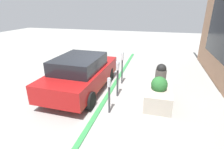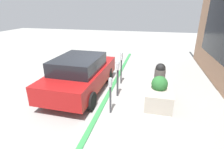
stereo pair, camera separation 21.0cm
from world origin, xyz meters
TOP-DOWN VIEW (x-y plane):
  - ground_plane at (0.00, 0.00)m, footprint 40.00×40.00m
  - curb_strip at (0.00, 0.08)m, footprint 13.50×0.16m
  - parking_meter_nearest at (-1.20, -0.31)m, footprint 0.15×0.13m
  - parking_meter_second at (0.01, -0.30)m, footprint 0.18×0.16m
  - parking_meter_middle at (1.27, -0.22)m, footprint 0.17×0.14m
  - planter_box at (-0.26, -1.87)m, footprint 1.47×0.93m
  - parked_car_front at (0.10, 1.27)m, footprint 4.22×1.98m
  - trash_bin at (1.05, -1.92)m, footprint 0.45×0.45m

SIDE VIEW (x-z plane):
  - ground_plane at x=0.00m, z-range 0.00..0.00m
  - curb_strip at x=0.00m, z-range 0.00..0.04m
  - planter_box at x=-0.26m, z-range -0.15..0.95m
  - trash_bin at x=1.05m, z-range 0.01..1.17m
  - parked_car_front at x=0.10m, z-range 0.03..1.56m
  - parking_meter_nearest at x=-1.20m, z-range 0.21..1.50m
  - parking_meter_second at x=0.01m, z-range 0.25..1.73m
  - parking_meter_middle at x=1.27m, z-range 0.29..1.81m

